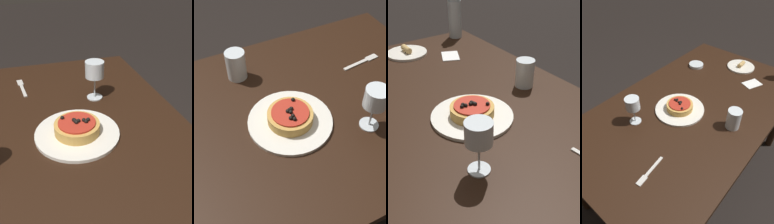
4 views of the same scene
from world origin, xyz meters
TOP-DOWN VIEW (x-y plane):
  - dining_table at (0.00, 0.00)m, footprint 1.55×0.91m
  - dinner_plate at (-0.09, 0.04)m, footprint 0.30×0.30m
  - pizza at (-0.09, 0.04)m, footprint 0.16×0.16m
  - wine_glass at (-0.32, 0.17)m, footprint 0.08×0.08m
  - fork at (-0.51, -0.13)m, footprint 0.18×0.04m

SIDE VIEW (x-z plane):
  - dining_table at x=0.00m, z-range 0.29..1.02m
  - fork at x=-0.51m, z-range 0.73..0.74m
  - dinner_plate at x=-0.09m, z-range 0.73..0.74m
  - pizza at x=-0.09m, z-range 0.74..0.79m
  - wine_glass at x=-0.32m, z-range 0.77..0.94m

